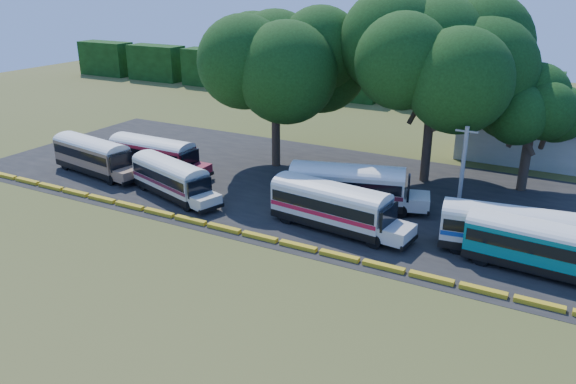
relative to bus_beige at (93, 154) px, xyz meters
The scene contains 16 objects.
ground 20.02m from the bus_beige, 16.58° to the right, with size 160.00×160.00×0.00m, color #3F4E1A.
asphalt_strip 21.15m from the bus_beige, 17.44° to the left, with size 64.00×24.00×0.02m, color black.
curb 19.75m from the bus_beige, 13.78° to the right, with size 53.70×0.45×0.30m.
terminal_building 44.36m from the bus_beige, 33.24° to the left, with size 19.00×9.00×4.00m.
treeline_backdrop 46.44m from the bus_beige, 65.71° to the left, with size 130.00×4.00×6.00m.
bus_beige is the anchor object (origin of this frame).
bus_red 5.56m from the bus_beige, 31.54° to the left, with size 10.12×2.60×3.32m.
bus_cream_west 10.12m from the bus_beige, ahead, with size 9.84×5.12×3.15m.
bus_cream_east 24.15m from the bus_beige, ahead, with size 11.10×5.46×3.55m.
bus_white_red 24.35m from the bus_beige, ahead, with size 10.79×3.76×3.47m.
bus_white_blue 36.16m from the bus_beige, ahead, with size 10.44×3.89×3.35m.
bus_teal 37.98m from the bus_beige, ahead, with size 10.14×3.15×3.29m.
tree_west 18.87m from the bus_beige, 36.97° to the left, with size 11.20×11.20×14.49m.
tree_center 31.43m from the bus_beige, 24.80° to the left, with size 12.90×12.90×15.82m.
tree_east 38.50m from the bus_beige, 21.98° to the left, with size 7.44×7.44×10.75m.
utility_pole 32.34m from the bus_beige, ahead, with size 1.60×0.30×7.11m.
Camera 1 is at (19.98, -29.06, 16.97)m, focal length 35.00 mm.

